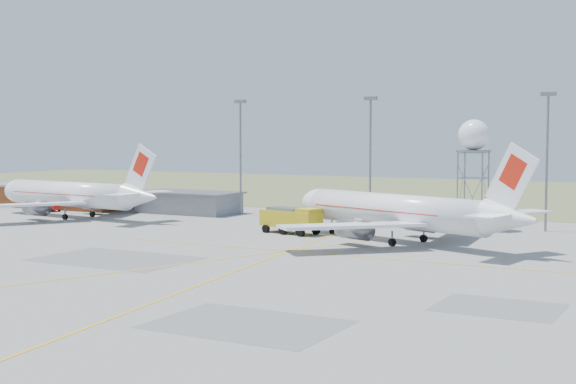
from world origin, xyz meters
The scene contains 12 objects.
ground centered at (0.00, 0.00, 0.00)m, with size 400.00×400.00×0.00m, color gray.
grass_strip centered at (0.00, 140.00, 0.01)m, with size 400.00×120.00×0.03m, color #546135.
building_orange centered at (-75.00, 62.00, 2.17)m, with size 33.00×12.00×4.30m.
building_grey centered at (-45.00, 64.00, 1.97)m, with size 19.00×10.00×3.90m.
mast_a centered at (-35.00, 66.00, 12.07)m, with size 2.20×0.50×20.50m.
mast_b centered at (-10.00, 66.00, 12.07)m, with size 2.20×0.50×20.50m.
mast_c centered at (18.00, 66.00, 12.07)m, with size 2.20×0.50×20.50m.
airliner_main centered at (3.56, 43.73, 4.09)m, with size 38.01×35.70×13.35m.
airliner_far centered at (-57.56, 47.56, 3.94)m, with size 37.76×36.54×12.85m.
radar_tower centered at (8.15, 62.20, 9.28)m, with size 4.57×4.57×16.53m.
fire_truck centered at (-13.53, 45.64, 1.84)m, with size 10.09×5.68×3.84m.
baggage_tug centered at (-68.92, 54.16, 0.70)m, with size 2.62×2.27×1.84m.
Camera 1 is at (40.99, -55.38, 14.07)m, focal length 50.00 mm.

